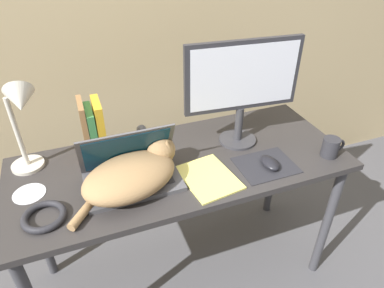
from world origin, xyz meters
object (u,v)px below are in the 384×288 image
at_px(cable_coil, 44,216).
at_px(cd_disc, 29,194).
at_px(webcam, 142,130).
at_px(book_row, 93,131).
at_px(desk_lamp, 21,115).
at_px(cat, 133,174).
at_px(computer_mouse, 270,163).
at_px(laptop, 131,172).
at_px(notepad, 208,178).
at_px(mug, 331,147).
at_px(external_monitor, 242,84).

xyz_separation_m(cable_coil, cd_disc, (-0.05, 0.16, -0.01)).
height_order(cable_coil, webcam, webcam).
bearing_deg(book_row, desk_lamp, -176.70).
relative_size(cat, computer_mouse, 4.24).
bearing_deg(laptop, book_row, 114.15).
bearing_deg(computer_mouse, notepad, 176.10).
bearing_deg(cable_coil, desk_lamp, 93.71).
bearing_deg(cat, book_row, 111.24).
bearing_deg(cable_coil, cd_disc, 108.51).
height_order(cat, book_row, book_row).
xyz_separation_m(laptop, webcam, (0.11, 0.28, 0.00)).
relative_size(notepad, mug, 2.48).
bearing_deg(laptop, external_monitor, 11.77).
bearing_deg(cat, external_monitor, 15.94).
bearing_deg(external_monitor, desk_lamp, 173.07).
bearing_deg(webcam, notepad, -65.07).
bearing_deg(laptop, mug, -9.24).
bearing_deg(webcam, laptop, -111.35).
height_order(laptop, book_row, book_row).
distance_m(external_monitor, desk_lamp, 0.87).
bearing_deg(cat, cable_coil, -170.45).
bearing_deg(cable_coil, book_row, 55.06).
distance_m(mug, cd_disc, 1.24).
bearing_deg(webcam, desk_lamp, -171.37).
distance_m(computer_mouse, book_row, 0.75).
bearing_deg(desk_lamp, laptop, -31.56).
distance_m(desk_lamp, mug, 1.26).
distance_m(book_row, notepad, 0.52).
xyz_separation_m(desk_lamp, notepad, (0.63, -0.31, -0.25)).
relative_size(cat, cd_disc, 3.80).
distance_m(laptop, cable_coil, 0.34).
bearing_deg(cd_disc, computer_mouse, -10.54).
bearing_deg(laptop, cat, -87.39).
relative_size(external_monitor, cd_disc, 4.19).
height_order(computer_mouse, cable_coil, computer_mouse).
bearing_deg(book_row, laptop, -65.85).
height_order(external_monitor, cd_disc, external_monitor).
bearing_deg(desk_lamp, webcam, 8.63).
xyz_separation_m(computer_mouse, webcam, (-0.44, 0.40, 0.03)).
bearing_deg(laptop, cd_disc, 170.87).
xyz_separation_m(notepad, mug, (0.55, -0.04, 0.04)).
xyz_separation_m(notepad, webcam, (-0.18, 0.38, 0.04)).
bearing_deg(cable_coil, laptop, 16.18).
bearing_deg(desk_lamp, cat, -35.93).
xyz_separation_m(laptop, computer_mouse, (0.55, -0.11, -0.03)).
height_order(computer_mouse, mug, mug).
distance_m(cat, computer_mouse, 0.56).
relative_size(laptop, book_row, 1.40).
bearing_deg(computer_mouse, cat, 172.46).
height_order(cat, computer_mouse, cat).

